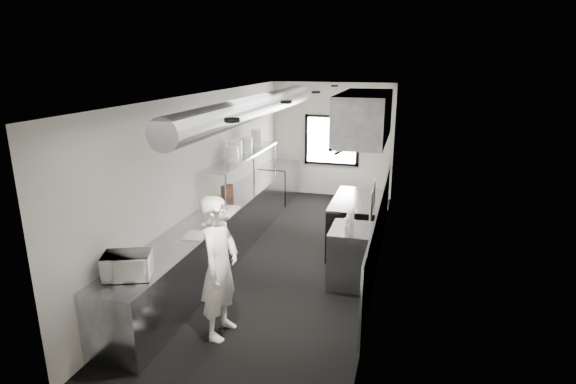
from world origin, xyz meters
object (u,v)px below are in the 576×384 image
Objects in this scene: range at (356,224)px; squeeze_bottle_a at (346,231)px; exhaust_hood at (364,117)px; line_cook at (220,267)px; prep_counter at (217,237)px; plate_stack_d at (257,138)px; cutting_board at (223,211)px; bottle_station at (352,256)px; far_work_table at (278,182)px; pass_shelf at (244,156)px; squeeze_bottle_b at (346,225)px; plate_stack_b at (235,150)px; squeeze_bottle_c at (348,222)px; plate_stack_c at (247,145)px; microwave at (127,266)px; squeeze_bottle_e at (352,216)px; deli_tub_a at (133,259)px; deli_tub_b at (134,259)px; small_plate at (208,224)px; squeeze_bottle_d at (349,218)px; knife_block at (227,191)px; plate_stack_a at (232,154)px.

squeeze_bottle_a is (0.05, -1.74, 0.51)m from range.
exhaust_hood reaches higher than line_cook.
plate_stack_d reaches higher than prep_counter.
cutting_board is at bearing -151.82° from exhaust_hood.
bottle_station is 0.75× the size of far_work_table.
pass_shelf reaches higher than squeeze_bottle_b.
squeeze_bottle_c is at bearing -29.74° from plate_stack_b.
plate_stack_c is at bearing 168.54° from range.
line_cook reaches higher than squeeze_bottle_a.
bottle_station is 1.82× the size of microwave.
prep_counter is 30.18× the size of squeeze_bottle_e.
plate_stack_b is 0.52m from plate_stack_c.
plate_stack_d reaches higher than squeeze_bottle_a.
squeeze_bottle_c is (2.41, 1.95, 0.04)m from deli_tub_a.
deli_tub_b is 4.51m from plate_stack_d.
far_work_table is 5.85m from deli_tub_a.
deli_tub_b is (-2.47, -1.91, 0.50)m from bottle_station.
deli_tub_b is (-0.16, 0.38, -0.10)m from microwave.
squeeze_bottle_d is (2.07, 0.62, 0.08)m from small_plate.
knife_block is (-1.03, 2.77, 0.11)m from line_cook.
bottle_station is 2.93× the size of plate_stack_c.
plate_stack_c is at bearing 168.83° from exhaust_hood.
deli_tub_a is 3.35m from plate_stack_b.
range is 3.24× the size of microwave.
deli_tub_a is 0.48× the size of plate_stack_b.
squeeze_bottle_a is (2.41, 1.58, 0.04)m from deli_tub_b.
deli_tub_b is at bearing -126.17° from exhaust_hood.
plate_stack_d is at bearing 91.50° from prep_counter.
microwave reaches higher than squeeze_bottle_e.
plate_stack_c is at bearing 17.24° from line_cook.
deli_tub_a is at bearing 94.41° from microwave.
microwave is at bearing -90.24° from prep_counter.
exhaust_hood is 2.23m from squeeze_bottle_a.
plate_stack_d is at bearing 68.91° from microwave.
squeeze_bottle_a is at bearing 2.41° from small_plate.
small_plate is (-0.77, 1.35, 0.00)m from line_cook.
cutting_board is 2.89× the size of squeeze_bottle_b.
pass_shelf is 2.22m from small_plate.
squeeze_bottle_e is at bearing -24.71° from plate_stack_b.
deli_tub_b is at bearing 48.53° from deli_tub_a.
microwave reaches higher than knife_block.
line_cook is 4.49m from plate_stack_d.
deli_tub_b reaches higher than small_plate.
knife_block reaches higher than squeeze_bottle_a.
cutting_board is at bearing 82.82° from deli_tub_b.
exhaust_hood is 2.40m from plate_stack_a.
squeeze_bottle_c is at bearing -33.49° from line_cook.
plate_stack_b is at bearing 147.18° from squeeze_bottle_b.
prep_counter is 16.61× the size of plate_stack_d.
exhaust_hood is 2.46m from pass_shelf.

